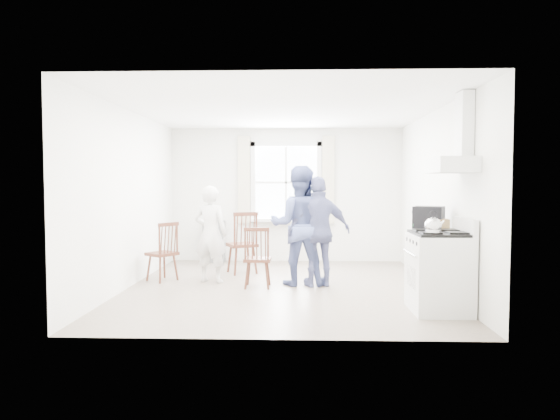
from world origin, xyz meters
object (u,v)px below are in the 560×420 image
object	(u,v)px
gas_stove	(439,271)
windsor_chair_b	(257,251)
stereo_stack	(429,219)
windsor_chair_c	(166,245)
low_cabinet	(430,265)
person_mid	(299,226)
windsor_chair_a	(244,236)
person_left	(211,234)
person_right	(319,231)

from	to	relation	value
gas_stove	windsor_chair_b	distance (m)	2.58
stereo_stack	windsor_chair_c	xyz separation A→B (m)	(-3.76, 1.09, -0.49)
windsor_chair_b	low_cabinet	bearing A→B (deg)	-12.49
low_cabinet	stereo_stack	xyz separation A→B (m)	(-0.04, -0.08, 0.61)
low_cabinet	person_mid	world-z (taller)	person_mid
windsor_chair_a	person_mid	world-z (taller)	person_mid
gas_stove	windsor_chair_a	size ratio (longest dim) A/B	1.05
low_cabinet	person_left	xyz separation A→B (m)	(-3.09, 0.97, 0.30)
low_cabinet	person_left	world-z (taller)	person_left
person_right	person_mid	bearing A→B (deg)	-34.52
low_cabinet	person_right	size ratio (longest dim) A/B	0.55
person_left	gas_stove	bearing A→B (deg)	167.05
low_cabinet	person_right	distance (m)	1.65
windsor_chair_b	windsor_chair_c	bearing A→B (deg)	161.56
gas_stove	stereo_stack	distance (m)	0.85
gas_stove	windsor_chair_c	world-z (taller)	gas_stove
low_cabinet	windsor_chair_c	distance (m)	3.93
stereo_stack	windsor_chair_b	size ratio (longest dim) A/B	0.52
stereo_stack	person_right	bearing A→B (deg)	149.71
windsor_chair_c	person_mid	xyz separation A→B (m)	(2.06, -0.17, 0.33)
stereo_stack	person_mid	distance (m)	1.93
stereo_stack	windsor_chair_c	distance (m)	3.94
gas_stove	low_cabinet	size ratio (longest dim) A/B	1.24
low_cabinet	windsor_chair_b	world-z (taller)	windsor_chair_b
windsor_chair_a	person_left	world-z (taller)	person_left
low_cabinet	windsor_chair_c	bearing A→B (deg)	165.18
gas_stove	windsor_chair_a	bearing A→B (deg)	137.36
gas_stove	windsor_chair_a	xyz separation A→B (m)	(-2.58, 2.38, 0.16)
gas_stove	windsor_chair_b	xyz separation A→B (m)	(-2.27, 1.22, 0.07)
gas_stove	windsor_chair_c	distance (m)	4.10
stereo_stack	person_mid	bearing A→B (deg)	151.64
low_cabinet	windsor_chair_a	size ratio (longest dim) A/B	0.85
windsor_chair_a	windsor_chair_b	xyz separation A→B (m)	(0.31, -1.16, -0.10)
person_left	stereo_stack	bearing A→B (deg)	176.97
gas_stove	stereo_stack	bearing A→B (deg)	87.31
stereo_stack	person_mid	world-z (taller)	person_mid
person_left	person_mid	bearing A→B (deg)	-169.79
person_left	person_mid	world-z (taller)	person_mid
windsor_chair_a	windsor_chair_c	bearing A→B (deg)	-149.79
low_cabinet	person_left	distance (m)	3.26
windsor_chair_c	person_mid	world-z (taller)	person_mid
stereo_stack	person_right	size ratio (longest dim) A/B	0.29
windsor_chair_c	gas_stove	bearing A→B (deg)	-24.57
stereo_stack	person_left	xyz separation A→B (m)	(-3.05, 1.05, -0.32)
windsor_chair_b	windsor_chair_c	distance (m)	1.54
gas_stove	low_cabinet	world-z (taller)	gas_stove
gas_stove	stereo_stack	size ratio (longest dim) A/B	2.39
person_right	low_cabinet	bearing A→B (deg)	136.94
windsor_chair_c	person_right	xyz separation A→B (m)	(2.37, -0.27, 0.25)
windsor_chair_a	windsor_chair_c	size ratio (longest dim) A/B	1.14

